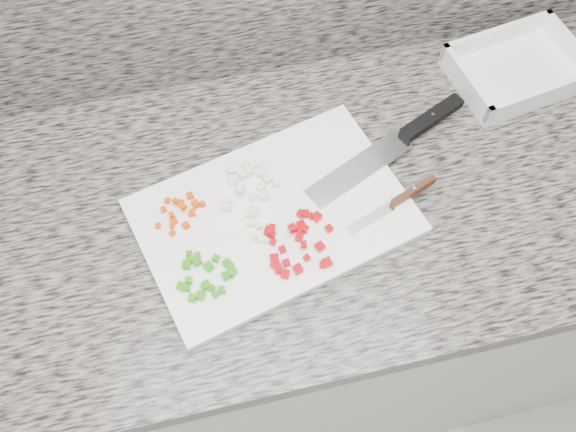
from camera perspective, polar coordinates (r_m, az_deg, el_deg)
name	(u,v)px	position (r m, az deg, el deg)	size (l,w,h in m)	color
cabinet	(281,302)	(1.52, -0.65, -7.68)	(3.92, 0.62, 0.86)	silver
countertop	(278,206)	(1.11, -0.87, 0.85)	(3.96, 0.64, 0.04)	slate
cutting_board	(274,216)	(1.07, -1.28, -0.02)	(0.44, 0.29, 0.01)	white
carrot_pile	(181,211)	(1.08, -9.46, 0.40)	(0.09, 0.08, 0.02)	#DB3B04
onion_pile	(248,185)	(1.09, -3.55, 2.76)	(0.11, 0.11, 0.02)	silver
green_pepper_pile	(206,275)	(1.02, -7.30, -5.25)	(0.10, 0.09, 0.01)	#25840C
red_pepper_pile	(295,243)	(1.03, 0.66, -2.43)	(0.12, 0.12, 0.02)	#B00209
garlic_pile	(262,230)	(1.05, -2.30, -1.29)	(0.05, 0.06, 0.01)	beige
chef_knife	(407,135)	(1.17, 10.57, 7.12)	(0.33, 0.18, 0.02)	silver
paring_knife	(402,198)	(1.09, 10.14, 1.58)	(0.17, 0.08, 0.02)	silver
tray	(517,70)	(1.32, 19.69, 12.14)	(0.27, 0.21, 0.05)	white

